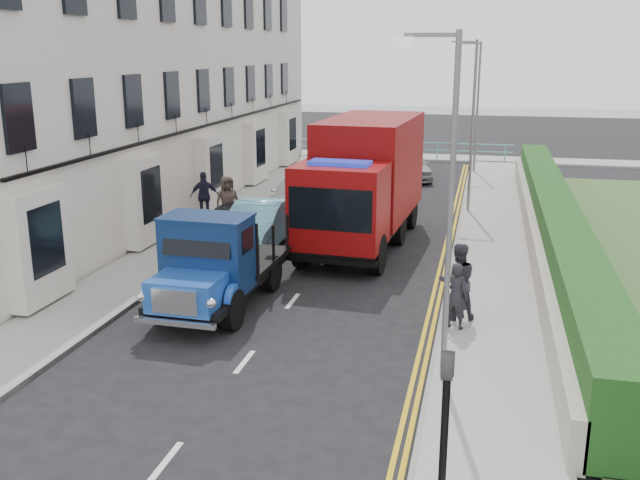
{
  "coord_description": "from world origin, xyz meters",
  "views": [
    {
      "loc": [
        4.9,
        -15.64,
        6.67
      ],
      "look_at": [
        0.45,
        3.36,
        1.4
      ],
      "focal_mm": 40.0,
      "sensor_mm": 36.0,
      "label": 1
    }
  ],
  "objects_px": {
    "parked_car_front": "(230,225)",
    "pedestrian_east_near": "(456,296)",
    "lamp_mid": "(470,117)",
    "lamp_far": "(476,100)",
    "red_lorry": "(364,179)",
    "lamp_near": "(445,192)",
    "bedford_lorry": "(211,269)"
  },
  "relations": [
    {
      "from": "pedestrian_east_near",
      "to": "red_lorry",
      "type": "bearing_deg",
      "value": -49.43
    },
    {
      "from": "parked_car_front",
      "to": "bedford_lorry",
      "type": "bearing_deg",
      "value": -68.11
    },
    {
      "from": "red_lorry",
      "to": "lamp_mid",
      "type": "bearing_deg",
      "value": 63.21
    },
    {
      "from": "lamp_mid",
      "to": "red_lorry",
      "type": "height_order",
      "value": "lamp_mid"
    },
    {
      "from": "red_lorry",
      "to": "parked_car_front",
      "type": "xyz_separation_m",
      "value": [
        -4.47,
        -1.31,
        -1.56
      ]
    },
    {
      "from": "bedford_lorry",
      "to": "parked_car_front",
      "type": "relative_size",
      "value": 1.28
    },
    {
      "from": "lamp_mid",
      "to": "pedestrian_east_near",
      "type": "distance_m",
      "value": 13.58
    },
    {
      "from": "lamp_far",
      "to": "parked_car_front",
      "type": "xyz_separation_m",
      "value": [
        -7.78,
        -17.0,
        -3.26
      ]
    },
    {
      "from": "lamp_far",
      "to": "pedestrian_east_near",
      "type": "xyz_separation_m",
      "value": [
        0.22,
        -23.23,
        -3.06
      ]
    },
    {
      "from": "pedestrian_east_near",
      "to": "lamp_mid",
      "type": "bearing_deg",
      "value": -73.58
    },
    {
      "from": "parked_car_front",
      "to": "lamp_near",
      "type": "bearing_deg",
      "value": -43.24
    },
    {
      "from": "lamp_mid",
      "to": "parked_car_front",
      "type": "relative_size",
      "value": 1.61
    },
    {
      "from": "lamp_mid",
      "to": "red_lorry",
      "type": "relative_size",
      "value": 0.83
    },
    {
      "from": "lamp_mid",
      "to": "parked_car_front",
      "type": "height_order",
      "value": "lamp_mid"
    },
    {
      "from": "parked_car_front",
      "to": "pedestrian_east_near",
      "type": "xyz_separation_m",
      "value": [
        8.0,
        -6.23,
        0.2
      ]
    },
    {
      "from": "lamp_near",
      "to": "bedford_lorry",
      "type": "xyz_separation_m",
      "value": [
        -5.97,
        2.68,
        -2.8
      ]
    },
    {
      "from": "lamp_near",
      "to": "red_lorry",
      "type": "distance_m",
      "value": 10.96
    },
    {
      "from": "lamp_mid",
      "to": "lamp_near",
      "type": "bearing_deg",
      "value": -90.0
    },
    {
      "from": "red_lorry",
      "to": "lamp_near",
      "type": "bearing_deg",
      "value": -68.8
    },
    {
      "from": "lamp_far",
      "to": "red_lorry",
      "type": "distance_m",
      "value": 16.12
    },
    {
      "from": "parked_car_front",
      "to": "lamp_far",
      "type": "bearing_deg",
      "value": 71.35
    },
    {
      "from": "bedford_lorry",
      "to": "parked_car_front",
      "type": "bearing_deg",
      "value": 107.57
    },
    {
      "from": "lamp_mid",
      "to": "bedford_lorry",
      "type": "height_order",
      "value": "lamp_mid"
    },
    {
      "from": "lamp_far",
      "to": "pedestrian_east_near",
      "type": "height_order",
      "value": "lamp_far"
    },
    {
      "from": "lamp_far",
      "to": "bedford_lorry",
      "type": "height_order",
      "value": "lamp_far"
    },
    {
      "from": "lamp_mid",
      "to": "lamp_far",
      "type": "bearing_deg",
      "value": 90.0
    },
    {
      "from": "lamp_mid",
      "to": "bedford_lorry",
      "type": "xyz_separation_m",
      "value": [
        -5.97,
        -13.32,
        -2.8
      ]
    },
    {
      "from": "bedford_lorry",
      "to": "pedestrian_east_near",
      "type": "bearing_deg",
      "value": 2.5
    },
    {
      "from": "parked_car_front",
      "to": "red_lorry",
      "type": "bearing_deg",
      "value": 22.29
    },
    {
      "from": "pedestrian_east_near",
      "to": "lamp_far",
      "type": "bearing_deg",
      "value": -74.0
    },
    {
      "from": "lamp_mid",
      "to": "bedford_lorry",
      "type": "relative_size",
      "value": 1.26
    },
    {
      "from": "parked_car_front",
      "to": "pedestrian_east_near",
      "type": "relative_size",
      "value": 2.64
    }
  ]
}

